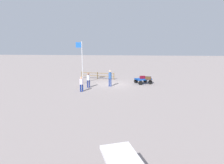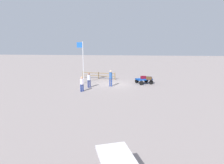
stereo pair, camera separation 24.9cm
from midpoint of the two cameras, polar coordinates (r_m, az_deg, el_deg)
name	(u,v)px [view 1 (the left image)]	position (r m, az deg, el deg)	size (l,w,h in m)	color
ground_plane	(113,84)	(23.07, -0.14, -0.69)	(120.00, 120.00, 0.00)	gray
luggage_cart	(143,80)	(23.67, 8.81, 0.60)	(2.20, 1.98, 0.61)	#1049B6
suitcase_dark	(148,78)	(23.16, 10.32, 1.16)	(0.69, 0.48, 0.35)	#452F1A
suitcase_tan	(150,77)	(23.66, 10.72, 1.32)	(0.60, 0.36, 0.32)	gray
suitcase_olive	(142,77)	(23.69, 8.69, 1.40)	(0.70, 0.51, 0.32)	maroon
worker_lead	(81,83)	(19.65, -9.38, -0.28)	(0.48, 0.48, 1.53)	navy
worker_trailing	(110,77)	(21.78, -0.91, 1.49)	(0.42, 0.42, 1.83)	navy
worker_supervisor	(88,79)	(21.35, -7.33, 0.91)	(0.44, 0.44, 1.66)	navy
flagpole	(82,59)	(23.64, -9.28, 6.70)	(0.81, 0.20, 5.04)	silver
wooden_fence	(97,75)	(26.75, -4.59, 2.12)	(4.74, 0.97, 0.93)	brown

